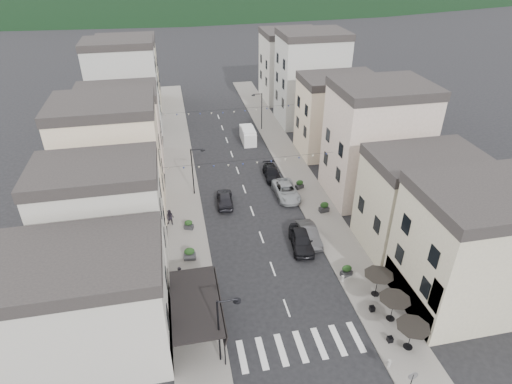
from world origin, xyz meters
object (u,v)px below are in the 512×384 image
pedestrian_a (180,276)px  parked_car_e (225,199)px  parked_car_b (309,234)px  parked_car_c (286,191)px  pedestrian_b (170,218)px  parked_car_d (272,173)px  delivery_van (248,135)px  parked_car_a (301,240)px

pedestrian_a → parked_car_e: bearing=60.8°
parked_car_b → parked_car_e: (-7.40, 8.54, -0.00)m
parked_car_c → pedestrian_b: bearing=-166.7°
parked_car_c → parked_car_d: bearing=96.9°
parked_car_e → delivery_van: size_ratio=0.94×
parked_car_d → pedestrian_a: 21.64m
parked_car_b → parked_car_e: 11.30m
pedestrian_a → pedestrian_b: 9.57m
parked_car_e → pedestrian_b: size_ratio=2.46×
parked_car_c → delivery_van: bearing=95.1°
parked_car_a → parked_car_c: parked_car_a is taller
parked_car_c → parked_car_e: bearing=-178.0°
delivery_van → pedestrian_a: size_ratio=2.44×
parked_car_a → pedestrian_b: bearing=159.2°
parked_car_c → pedestrian_b: pedestrian_b is taller
parked_car_b → delivery_van: delivery_van is taller
pedestrian_b → parked_car_d: bearing=51.7°
parked_car_d → pedestrian_a: pedestrian_a is taller
parked_car_e → pedestrian_b: bearing=30.5°
parked_car_b → parked_car_c: same height
parked_car_b → pedestrian_b: bearing=157.8°
parked_car_c → delivery_van: size_ratio=1.16×
parked_car_b → parked_car_c: 8.83m
parked_car_d → parked_car_a: bearing=-89.8°
parked_car_b → parked_car_e: bearing=130.7°
delivery_van → pedestrian_b: bearing=-120.6°
parked_car_c → pedestrian_a: bearing=-135.7°
parked_car_a → delivery_van: (-0.45, 26.10, 0.26)m
pedestrian_b → pedestrian_a: bearing=-66.5°
parked_car_b → parked_car_d: (-0.60, 13.65, -0.09)m
parked_car_b → parked_car_e: parked_car_b is taller
parked_car_d → parked_car_b: bearing=-85.5°
parked_car_b → parked_car_d: parked_car_b is taller
parked_car_a → parked_car_d: (0.47, 14.47, -0.18)m
parked_car_b → parked_car_e: size_ratio=1.04×
parked_car_b → parked_car_d: 13.66m
parked_car_c → pedestrian_a: 18.35m
parked_car_a → delivery_van: bearing=96.9°
parked_car_b → pedestrian_a: pedestrian_a is taller
parked_car_b → pedestrian_a: 13.70m
parked_car_c → parked_car_e: parked_car_c is taller
parked_car_d → delivery_van: (-0.92, 11.63, 0.44)m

